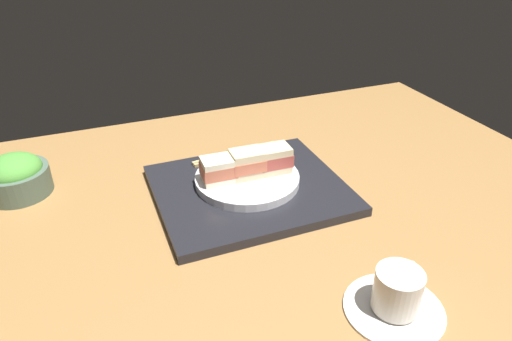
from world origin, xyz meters
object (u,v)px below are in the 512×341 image
sandwich_plate (247,179)px  chopsticks_pair (236,154)px  sandwich_near (274,159)px  salad_bowl (16,176)px  coffee_cup (397,295)px  sandwich_middle (247,164)px  sandwich_far (218,170)px

sandwich_plate → chopsticks_pair: size_ratio=1.02×
sandwich_near → chopsticks_pair: 13.41cm
salad_bowl → coffee_cup: size_ratio=0.89×
sandwich_near → sandwich_middle: (5.89, -0.17, 0.05)cm
sandwich_far → chopsticks_pair: size_ratio=0.33×
salad_bowl → sandwich_plate: bearing=159.2°
sandwich_near → coffee_cup: (-2.60, 37.98, -3.45)cm
sandwich_plate → sandwich_middle: 3.61cm
sandwich_plate → chopsticks_pair: 12.12cm
sandwich_plate → coffee_cup: bearing=102.5°
sandwich_near → coffee_cup: sandwich_near is taller
salad_bowl → sandwich_near: bearing=161.3°
sandwich_far → chopsticks_pair: (-7.76, -11.79, -3.81)cm
sandwich_near → sandwich_far: 11.78cm
sandwich_near → chopsticks_pair: sandwich_near is taller
sandwich_far → sandwich_near: bearing=178.3°
salad_bowl → chopsticks_pair: size_ratio=0.62×
salad_bowl → coffee_cup: salad_bowl is taller
sandwich_middle → sandwich_far: 5.90cm
sandwich_plate → sandwich_far: size_ratio=3.13×
sandwich_far → sandwich_plate: bearing=178.3°
sandwich_far → salad_bowl: 40.94cm
sandwich_middle → sandwich_near: bearing=178.3°
salad_bowl → chopsticks_pair: bearing=174.3°
chopsticks_pair → coffee_cup: 50.56cm
sandwich_far → salad_bowl: size_ratio=0.52×
sandwich_plate → salad_bowl: (43.39, -16.46, 1.15)cm
sandwich_plate → sandwich_middle: (-0.00, 0.00, 3.61)cm
sandwich_far → coffee_cup: 41.06cm
sandwich_middle → coffee_cup: bearing=102.5°
chopsticks_pair → coffee_cup: bearing=97.5°
sandwich_middle → salad_bowl: bearing=-20.8°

